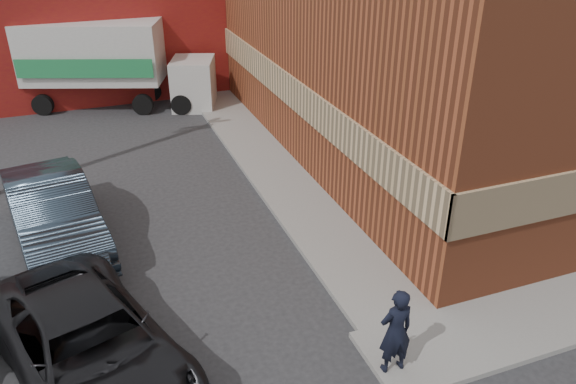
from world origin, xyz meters
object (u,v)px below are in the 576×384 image
object	(u,v)px
sedan	(53,213)
suv_a	(89,347)
warehouse	(37,23)
man	(396,331)
box_truck	(110,59)

from	to	relation	value
sedan	suv_a	bearing A→B (deg)	-93.83
warehouse	sedan	world-z (taller)	warehouse
man	sedan	xyz separation A→B (m)	(-5.53, 6.70, -0.13)
suv_a	box_truck	bearing A→B (deg)	64.93
warehouse	man	size ratio (longest dim) A/B	9.53
warehouse	box_truck	world-z (taller)	warehouse
sedan	box_truck	bearing A→B (deg)	66.91
suv_a	man	bearing A→B (deg)	-37.43
suv_a	box_truck	distance (m)	15.30
man	sedan	bearing A→B (deg)	-49.76
warehouse	man	bearing A→B (deg)	-74.63
warehouse	box_truck	bearing A→B (deg)	-58.11
man	warehouse	bearing A→B (deg)	-73.90
man	sedan	distance (m)	8.69
man	box_truck	bearing A→B (deg)	-78.63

